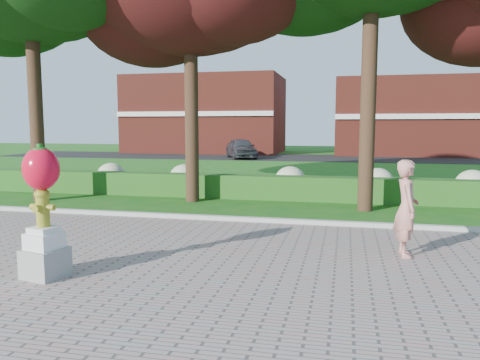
{
  "coord_description": "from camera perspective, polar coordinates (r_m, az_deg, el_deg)",
  "views": [
    {
      "loc": [
        2.91,
        -8.56,
        2.48
      ],
      "look_at": [
        0.74,
        1.0,
        1.34
      ],
      "focal_mm": 35.0,
      "sensor_mm": 36.0,
      "label": 1
    }
  ],
  "objects": [
    {
      "name": "walkway",
      "position": [
        5.94,
        -18.95,
        -18.23
      ],
      "size": [
        40.0,
        14.0,
        0.04
      ],
      "primitive_type": "cube",
      "color": "gray",
      "rests_on": "ground"
    },
    {
      "name": "curb",
      "position": [
        12.16,
        -1.34,
        -4.79
      ],
      "size": [
        40.0,
        0.18,
        0.15
      ],
      "primitive_type": "cube",
      "color": "#ADADA5",
      "rests_on": "ground"
    },
    {
      "name": "parked_car",
      "position": [
        35.67,
        0.13,
        3.92
      ],
      "size": [
        3.53,
        4.87,
        1.54
      ],
      "primitive_type": "imported",
      "rotation": [
        0.0,
        0.0,
        0.43
      ],
      "color": "#38393F",
      "rests_on": "street"
    },
    {
      "name": "street",
      "position": [
        36.76,
        8.22,
        2.71
      ],
      "size": [
        50.0,
        8.0,
        0.02
      ],
      "primitive_type": "cube",
      "color": "black",
      "rests_on": "ground"
    },
    {
      "name": "ground",
      "position": [
        9.37,
        -5.87,
        -8.76
      ],
      "size": [
        100.0,
        100.0,
        0.0
      ],
      "primitive_type": "plane",
      "color": "#155615",
      "rests_on": "ground"
    },
    {
      "name": "hydrant_sculpture",
      "position": [
        8.12,
        -22.92,
        -3.11
      ],
      "size": [
        0.69,
        0.69,
        2.16
      ],
      "rotation": [
        0.0,
        0.0,
        -0.21
      ],
      "color": "gray",
      "rests_on": "walkway"
    },
    {
      "name": "woman",
      "position": [
        9.29,
        19.62,
        -3.25
      ],
      "size": [
        0.49,
        0.7,
        1.82
      ],
      "primitive_type": "imported",
      "rotation": [
        0.0,
        0.0,
        1.66
      ],
      "color": "tan",
      "rests_on": "walkway"
    },
    {
      "name": "hydrangea_row",
      "position": [
        16.83,
        4.7,
        0.02
      ],
      "size": [
        20.1,
        1.1,
        0.99
      ],
      "color": "#BABF92",
      "rests_on": "ground"
    },
    {
      "name": "building_right",
      "position": [
        42.86,
        19.76,
        7.21
      ],
      "size": [
        12.0,
        8.0,
        6.4
      ],
      "primitive_type": "cube",
      "color": "maroon",
      "rests_on": "ground"
    },
    {
      "name": "building_left",
      "position": [
        44.48,
        -4.13,
        7.93
      ],
      "size": [
        14.0,
        8.0,
        7.0
      ],
      "primitive_type": "cube",
      "color": "maroon",
      "rests_on": "ground"
    },
    {
      "name": "lawn_hedge",
      "position": [
        15.96,
        2.16,
        -0.87
      ],
      "size": [
        24.0,
        0.7,
        0.8
      ],
      "primitive_type": "cube",
      "color": "#184A15",
      "rests_on": "ground"
    }
  ]
}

